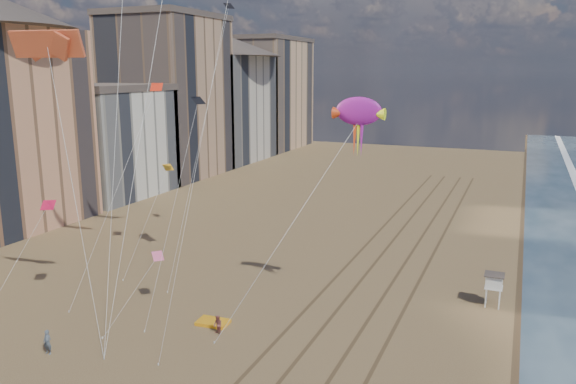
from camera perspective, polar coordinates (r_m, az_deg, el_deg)
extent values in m
plane|color=#42301E|center=(57.89, 26.72, -8.31)|extent=(260.00, 260.00, 0.00)
cube|color=brown|center=(50.68, 3.74, -9.82)|extent=(0.28, 120.00, 0.01)
cube|color=brown|center=(50.01, 6.38, -10.19)|extent=(0.28, 120.00, 0.01)
cube|color=brown|center=(49.37, 9.55, -10.59)|extent=(0.28, 120.00, 0.01)
cube|color=brown|center=(48.97, 12.10, -10.90)|extent=(0.28, 120.00, 0.01)
cube|color=silver|center=(91.04, -17.83, 4.70)|extent=(14.00, 18.00, 16.00)
cube|color=#473D38|center=(90.41, -18.18, 10.04)|extent=(14.28, 18.36, 1.00)
cube|color=tan|center=(105.35, -12.05, 9.24)|extent=(16.00, 20.00, 28.00)
cube|color=#473D38|center=(105.66, -12.41, 17.11)|extent=(16.32, 20.40, 1.00)
cube|color=#BCB2A3|center=(122.22, -6.40, 8.40)|extent=(15.00, 22.00, 22.00)
cone|color=#473D38|center=(122.06, -6.55, 14.59)|extent=(34.22, 34.22, 4.40)
cube|color=tan|center=(141.90, -2.21, 9.79)|extent=(16.00, 24.00, 26.00)
cube|color=#473D38|center=(141.97, -2.26, 15.25)|extent=(16.32, 24.48, 1.00)
cylinder|color=silver|center=(49.34, 19.44, -10.20)|extent=(0.10, 0.10, 1.55)
cylinder|color=silver|center=(49.32, 20.65, -10.30)|extent=(0.10, 0.10, 1.55)
cylinder|color=silver|center=(50.31, 19.52, -9.77)|extent=(0.10, 0.10, 1.55)
cylinder|color=silver|center=(50.28, 20.71, -9.87)|extent=(0.10, 0.10, 1.55)
cube|color=silver|center=(49.48, 20.16, -9.06)|extent=(1.38, 1.38, 0.10)
cube|color=silver|center=(49.30, 20.20, -8.50)|extent=(1.30, 1.30, 0.95)
cube|color=#473D38|center=(49.12, 20.25, -7.88)|extent=(1.55, 1.55, 0.09)
cube|color=#FFA415|center=(44.51, -7.62, -12.98)|extent=(2.49, 1.68, 0.27)
ellipsoid|color=#A2189C|center=(41.33, 7.19, 8.16)|extent=(3.93, 0.74, 2.34)
cone|color=red|center=(41.75, 5.31, 8.00)|extent=(1.05, 0.88, 0.88)
cone|color=#EBFF1A|center=(40.99, 9.09, 7.82)|extent=(1.05, 0.88, 0.88)
cylinder|color=silver|center=(40.47, -0.10, -4.10)|extent=(0.03, 0.03, 18.93)
imported|color=#535E6B|center=(42.94, -23.24, -13.84)|extent=(0.65, 0.45, 1.73)
imported|color=#944E4B|center=(42.60, -7.14, -13.27)|extent=(0.90, 0.84, 1.49)
cube|color=#D2522E|center=(42.09, -23.31, 13.65)|extent=(5.29, 1.74, 1.80)
plane|color=#F65F8F|center=(46.72, -13.09, -6.35)|extent=(1.43, 1.43, 0.54)
plane|color=red|center=(52.39, -13.21, 10.35)|extent=(1.71, 1.63, 0.68)
plane|color=red|center=(48.73, -23.18, -1.23)|extent=(1.75, 1.71, 0.54)
plane|color=black|center=(50.16, -9.11, 9.18)|extent=(1.54, 1.60, 0.62)
plane|color=#FAA21A|center=(58.59, -12.09, 2.47)|extent=(1.51, 1.54, 0.52)
plane|color=black|center=(54.52, -6.03, 18.29)|extent=(1.32, 1.35, 0.58)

